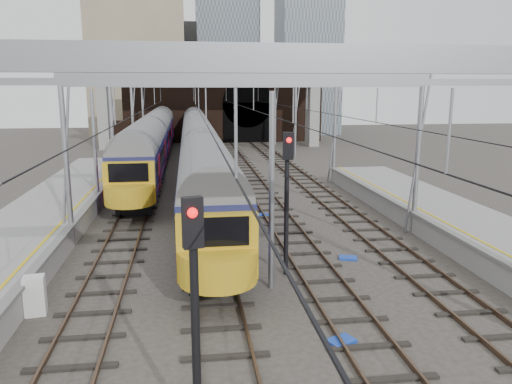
{
  "coord_description": "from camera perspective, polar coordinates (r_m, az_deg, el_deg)",
  "views": [
    {
      "loc": [
        -2.84,
        -14.75,
        7.1
      ],
      "look_at": [
        0.2,
        7.5,
        2.4
      ],
      "focal_mm": 35.0,
      "sensor_mm": 36.0,
      "label": 1
    }
  ],
  "objects": [
    {
      "name": "ground",
      "position": [
        16.62,
        2.9,
        -13.49
      ],
      "size": [
        160.0,
        160.0,
        0.0
      ],
      "primitive_type": "plane",
      "color": "#38332D",
      "rests_on": "ground"
    },
    {
      "name": "tracks",
      "position": [
        30.72,
        -2.26,
        -1.52
      ],
      "size": [
        14.4,
        80.0,
        0.22
      ],
      "color": "#4C3828",
      "rests_on": "ground"
    },
    {
      "name": "overhead_line",
      "position": [
        36.35,
        -3.36,
        10.96
      ],
      "size": [
        16.8,
        80.0,
        8.0
      ],
      "color": "gray",
      "rests_on": "ground"
    },
    {
      "name": "retaining_wall",
      "position": [
        66.88,
        -4.19,
        9.42
      ],
      "size": [
        28.0,
        2.75,
        9.0
      ],
      "color": "black",
      "rests_on": "ground"
    },
    {
      "name": "overbridge",
      "position": [
        60.82,
        -5.21,
        11.93
      ],
      "size": [
        28.0,
        3.0,
        9.25
      ],
      "color": "gray",
      "rests_on": "ground"
    },
    {
      "name": "city_skyline",
      "position": [
        86.0,
        -4.22,
        18.46
      ],
      "size": [
        37.5,
        27.5,
        60.0
      ],
      "color": "tan",
      "rests_on": "ground"
    },
    {
      "name": "train_main",
      "position": [
        46.66,
        -6.74,
        6.0
      ],
      "size": [
        2.71,
        62.61,
        4.69
      ],
      "color": "black",
      "rests_on": "ground"
    },
    {
      "name": "train_second",
      "position": [
        51.16,
        -11.36,
        6.42
      ],
      "size": [
        2.8,
        48.53,
        4.81
      ],
      "color": "black",
      "rests_on": "ground"
    },
    {
      "name": "signal_near_left",
      "position": [
        9.62,
        -7.02,
        -11.84
      ],
      "size": [
        0.4,
        0.48,
        5.21
      ],
      "rotation": [
        0.0,
        0.0,
        0.28
      ],
      "color": "black",
      "rests_on": "ground"
    },
    {
      "name": "signal_near_centre",
      "position": [
        18.66,
        3.57,
        0.44
      ],
      "size": [
        0.43,
        0.49,
        5.52
      ],
      "rotation": [
        0.0,
        0.0,
        -0.35
      ],
      "color": "black",
      "rests_on": "ground"
    },
    {
      "name": "relay_cabinet",
      "position": [
        17.63,
        -23.95,
        -10.76
      ],
      "size": [
        0.71,
        0.62,
        1.27
      ],
      "primitive_type": "cube",
      "rotation": [
        0.0,
        0.0,
        0.14
      ],
      "color": "silver",
      "rests_on": "ground"
    },
    {
      "name": "equip_cover_a",
      "position": [
        15.0,
        9.71,
        -16.43
      ],
      "size": [
        0.92,
        0.81,
        0.09
      ],
      "primitive_type": "cube",
      "rotation": [
        0.0,
        0.0,
        0.43
      ],
      "color": "#173EB3",
      "rests_on": "ground"
    },
    {
      "name": "equip_cover_b",
      "position": [
        28.3,
        0.6,
        -2.62
      ],
      "size": [
        0.88,
        0.77,
        0.09
      ],
      "primitive_type": "cube",
      "rotation": [
        0.0,
        0.0,
        0.41
      ],
      "color": "#173EB3",
      "rests_on": "ground"
    },
    {
      "name": "equip_cover_c",
      "position": [
        21.64,
        10.48,
        -7.42
      ],
      "size": [
        0.87,
        0.73,
        0.09
      ],
      "primitive_type": "cube",
      "rotation": [
        0.0,
        0.0,
        -0.31
      ],
      "color": "#173EB3",
      "rests_on": "ground"
    }
  ]
}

